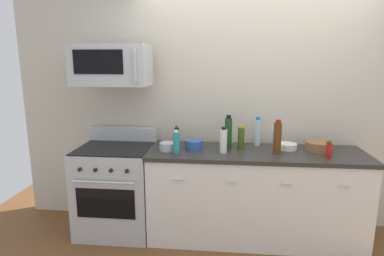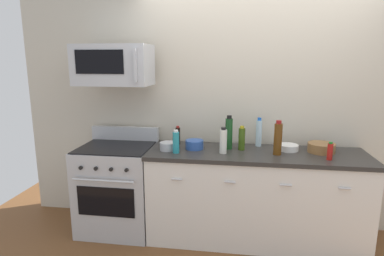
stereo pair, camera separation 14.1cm
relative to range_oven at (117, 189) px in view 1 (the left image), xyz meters
name	(u,v)px [view 1 (the left image)]	position (x,y,z in m)	size (l,w,h in m)	color
ground_plane	(253,236)	(1.44, 0.00, -0.47)	(6.26, 6.26, 0.00)	brown
back_wall	(254,102)	(1.44, 0.41, 0.88)	(5.21, 0.10, 2.70)	beige
counter_unit	(254,195)	(1.44, 0.00, -0.01)	(2.12, 0.66, 0.92)	silver
range_oven	(117,189)	(0.00, 0.00, 0.00)	(0.76, 0.69, 1.07)	#B7BABF
microwave	(112,65)	(0.00, 0.04, 1.28)	(0.74, 0.44, 0.40)	#B7BABF
bottle_dish_soap	(176,142)	(0.66, -0.14, 0.56)	(0.06, 0.06, 0.23)	teal
bottle_vinegar_white	(223,141)	(1.11, -0.08, 0.57)	(0.07, 0.07, 0.25)	silver
bottle_hot_sauce_red	(329,150)	(2.07, -0.15, 0.53)	(0.05, 0.05, 0.16)	#B21914
bottle_wine_amber	(277,138)	(1.62, -0.05, 0.61)	(0.08, 0.08, 0.33)	#59330F
bottle_soy_sauce_dark	(177,136)	(0.62, 0.18, 0.55)	(0.05, 0.05, 0.20)	black
bottle_wine_green	(228,133)	(1.16, 0.08, 0.61)	(0.07, 0.07, 0.34)	#19471E
bottle_olive_oil	(241,138)	(1.29, 0.06, 0.57)	(0.07, 0.07, 0.24)	#385114
bottle_water_clear	(257,132)	(1.46, 0.23, 0.59)	(0.06, 0.06, 0.30)	silver
bowl_steel_prep	(168,146)	(0.56, -0.05, 0.49)	(0.16, 0.16, 0.08)	#B2B5BA
bowl_blue_mixing	(194,144)	(0.82, 0.03, 0.50)	(0.18, 0.18, 0.09)	#2D519E
bowl_wooden_salad	(319,146)	(2.06, 0.09, 0.50)	(0.26, 0.26, 0.09)	brown
bowl_white_ceramic	(287,146)	(1.75, 0.11, 0.48)	(0.20, 0.20, 0.06)	white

